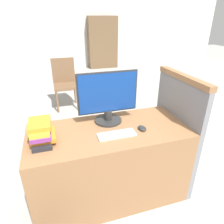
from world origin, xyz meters
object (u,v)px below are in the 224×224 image
object	(u,v)px
mouse	(142,128)
far_chair	(65,81)
monitor	(108,98)
book_stack	(41,132)
keyboard	(117,135)

from	to	relation	value
mouse	far_chair	distance (m)	2.56
monitor	book_stack	distance (m)	0.64
keyboard	book_stack	xyz separation A→B (m)	(-0.60, 0.09, 0.08)
mouse	book_stack	distance (m)	0.85
monitor	keyboard	bearing A→B (deg)	-90.33
keyboard	mouse	world-z (taller)	mouse
mouse	far_chair	xyz separation A→B (m)	(-0.48, 2.50, -0.24)
monitor	book_stack	size ratio (longest dim) A/B	2.00
mouse	book_stack	world-z (taller)	book_stack
monitor	book_stack	bearing A→B (deg)	-163.35
keyboard	far_chair	xyz separation A→B (m)	(-0.24, 2.52, -0.23)
book_stack	mouse	bearing A→B (deg)	-4.25
keyboard	far_chair	bearing A→B (deg)	95.34
mouse	keyboard	bearing A→B (deg)	-173.98
monitor	mouse	bearing A→B (deg)	-44.57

